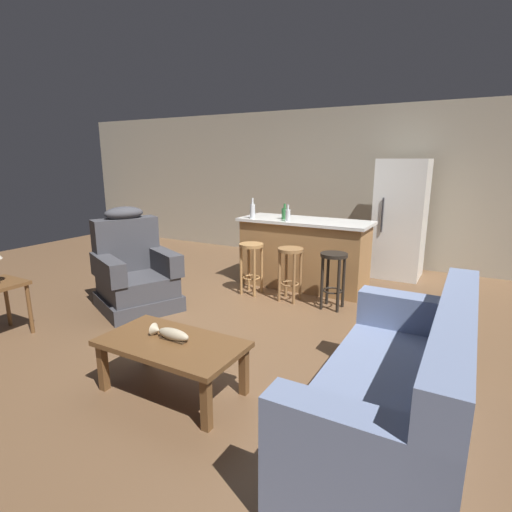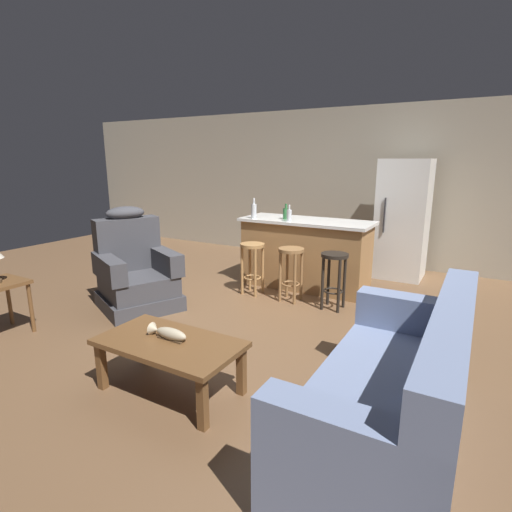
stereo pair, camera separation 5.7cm
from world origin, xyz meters
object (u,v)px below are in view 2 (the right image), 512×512
Objects in this scene: recliner_near_lamp at (135,273)px; bottle_wine_dark at (254,211)px; bar_stool_middle at (291,265)px; refrigerator at (403,219)px; coffee_table at (169,348)px; bottle_short_amber at (289,215)px; bar_stool_left at (252,259)px; fish_figurine at (168,333)px; couch at (397,394)px; bar_stool_right at (334,271)px; bottle_tall_green at (286,213)px; kitchen_island at (305,253)px.

bottle_wine_dark is (0.79, 1.48, 0.64)m from recliner_near_lamp.
refrigerator is (0.97, 1.83, 0.41)m from bar_stool_middle.
bottle_short_amber is (-0.29, 2.69, 0.67)m from coffee_table.
bar_stool_left is at bearing -62.52° from bottle_wine_dark.
bar_stool_middle is at bearing 60.62° from recliner_near_lamp.
fish_figurine is at bearing 140.39° from coffee_table.
couch reaches higher than bar_stool_right.
bar_stool_right is 3.19× the size of bottle_tall_green.
kitchen_island is 8.45× the size of bottle_tall_green.
bar_stool_middle reaches higher than fish_figurine.
bar_stool_right is 1.18m from bottle_tall_green.
recliner_near_lamp reaches higher than bottle_short_amber.
recliner_near_lamp is at bearing -131.32° from bar_stool_left.
kitchen_island is 0.90m from bar_stool_right.
coffee_table is 0.58× the size of couch.
bottle_short_amber is (-1.90, 2.43, 0.69)m from couch.
couch is at bearing -42.46° from bar_stool_left.
couch is at bearing -61.28° from bar_stool_right.
bottle_wine_dark reaches higher than bottle_short_amber.
recliner_near_lamp reaches higher than bar_stool_middle.
refrigerator is at bearing 40.36° from bottle_wine_dark.
fish_figurine is 1.60× the size of bottle_tall_green.
kitchen_island is (-1.76, 2.68, 0.14)m from couch.
coffee_table is 0.62× the size of refrigerator.
bar_stool_left reaches higher than fish_figurine.
couch is 2.35m from bar_stool_right.
fish_figurine is at bearing -73.32° from bottle_wine_dark.
bar_stool_middle is at bearing 91.11° from fish_figurine.
kitchen_island is at bearing 21.05° from bottle_wine_dark.
bar_stool_middle is at bearing -117.81° from refrigerator.
bar_stool_right reaches higher than fish_figurine.
refrigerator reaches higher than bar_stool_right.
refrigerator is at bearing 50.86° from bottle_short_amber.
couch is at bearing -79.50° from refrigerator.
recliner_near_lamp reaches higher than couch.
refrigerator is 8.26× the size of bottle_tall_green.
coffee_table is 5.16× the size of bottle_tall_green.
bottle_wine_dark is at bearing 106.68° from fish_figurine.
bottle_wine_dark reaches higher than bar_stool_middle.
bar_stool_right is 1.03m from bottle_short_amber.
bottle_short_amber is at bearing 96.22° from coffee_table.
kitchen_island is 0.62m from bottle_tall_green.
bottle_tall_green is at bearing 78.62° from recliner_near_lamp.
bottle_tall_green is (-2.02, 2.59, 0.69)m from couch.
bar_stool_left is (-0.60, 2.29, 0.01)m from fish_figurine.
bottle_wine_dark reaches higher than fish_figurine.
bar_stool_left is at bearing -132.27° from bottle_short_amber.
bar_stool_middle is 0.39× the size of refrigerator.
couch is at bearing -56.71° from kitchen_island.
couch reaches higher than bar_stool_middle.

